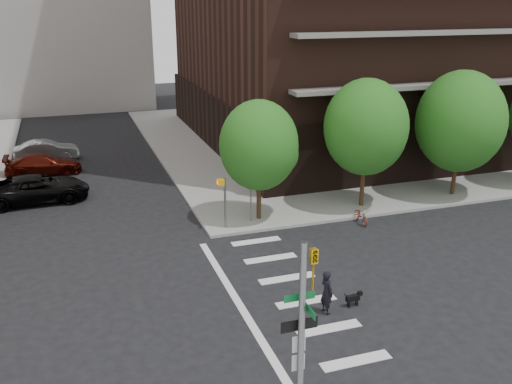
# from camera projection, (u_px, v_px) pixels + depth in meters

# --- Properties ---
(ground) EXTENTS (120.00, 120.00, 0.00)m
(ground) POSITION_uv_depth(u_px,v_px,m) (231.00, 315.00, 20.98)
(ground) COLOR black
(ground) RESTS_ON ground
(sidewalk_ne) EXTENTS (39.00, 33.00, 0.15)m
(sidewalk_ne) POSITION_uv_depth(u_px,v_px,m) (385.00, 134.00, 48.23)
(sidewalk_ne) COLOR gray
(sidewalk_ne) RESTS_ON ground
(crosswalk) EXTENTS (3.85, 13.00, 0.01)m
(crosswalk) POSITION_uv_depth(u_px,v_px,m) (287.00, 305.00, 21.65)
(crosswalk) COLOR silver
(crosswalk) RESTS_ON ground
(tree_a) EXTENTS (4.00, 4.00, 5.90)m
(tree_a) POSITION_uv_depth(u_px,v_px,m) (259.00, 145.00, 28.49)
(tree_a) COLOR #301E11
(tree_a) RESTS_ON sidewalk_ne
(tree_b) EXTENTS (4.50, 4.50, 6.65)m
(tree_b) POSITION_uv_depth(u_px,v_px,m) (366.00, 127.00, 30.15)
(tree_b) COLOR #301E11
(tree_b) RESTS_ON sidewalk_ne
(tree_c) EXTENTS (5.00, 5.00, 6.80)m
(tree_c) POSITION_uv_depth(u_px,v_px,m) (461.00, 122.00, 32.01)
(tree_c) COLOR #301E11
(tree_c) RESTS_ON sidewalk_ne
(traffic_signal) EXTENTS (0.90, 0.75, 6.00)m
(traffic_signal) POSITION_uv_depth(u_px,v_px,m) (301.00, 378.00, 13.25)
(traffic_signal) COLOR slate
(traffic_signal) RESTS_ON sidewalk_s
(pedestrian_signal) EXTENTS (2.18, 0.67, 2.60)m
(pedestrian_signal) POSITION_uv_depth(u_px,v_px,m) (230.00, 194.00, 28.17)
(pedestrian_signal) COLOR slate
(pedestrian_signal) RESTS_ON sidewalk_ne
(parked_car_black) EXTENTS (2.79, 5.67, 1.55)m
(parked_car_black) POSITION_uv_depth(u_px,v_px,m) (38.00, 189.00, 32.26)
(parked_car_black) COLOR black
(parked_car_black) RESTS_ON ground
(parked_car_maroon) EXTENTS (2.00, 4.81, 1.39)m
(parked_car_maroon) POSITION_uv_depth(u_px,v_px,m) (43.00, 164.00, 37.36)
(parked_car_maroon) COLOR #420D06
(parked_car_maroon) RESTS_ON ground
(parked_car_silver) EXTENTS (1.76, 4.48, 1.45)m
(parked_car_silver) POSITION_uv_depth(u_px,v_px,m) (46.00, 151.00, 40.51)
(parked_car_silver) COLOR #9CA1A4
(parked_car_silver) RESTS_ON ground
(scooter) EXTENTS (0.66, 1.59, 0.81)m
(scooter) POSITION_uv_depth(u_px,v_px,m) (361.00, 215.00, 29.37)
(scooter) COLOR maroon
(scooter) RESTS_ON ground
(dog_walker) EXTENTS (0.67, 0.50, 1.69)m
(dog_walker) POSITION_uv_depth(u_px,v_px,m) (327.00, 292.00, 20.86)
(dog_walker) COLOR black
(dog_walker) RESTS_ON ground
(dog) EXTENTS (0.66, 0.22, 0.56)m
(dog) POSITION_uv_depth(u_px,v_px,m) (354.00, 298.00, 21.46)
(dog) COLOR black
(dog) RESTS_ON ground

